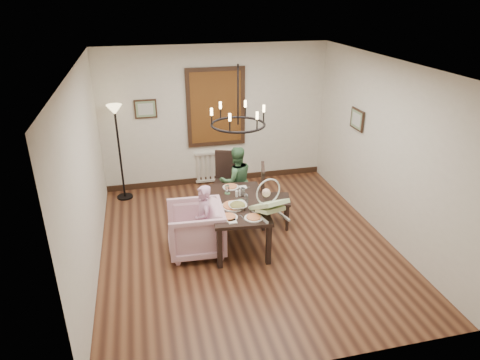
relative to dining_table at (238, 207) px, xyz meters
name	(u,v)px	position (x,y,z in m)	size (l,w,h in m)	color
room_shell	(241,154)	(0.10, 0.26, 0.79)	(4.51, 5.00, 2.81)	brown
dining_table	(238,207)	(0.00, 0.00, 0.00)	(0.98, 1.56, 0.70)	black
chair_far	(227,181)	(0.06, 1.21, -0.09)	(0.46, 0.46, 1.05)	black
chair_right	(275,196)	(0.73, 0.36, -0.06)	(0.48, 0.48, 1.10)	black
armchair	(196,229)	(-0.70, -0.14, -0.23)	(0.83, 0.85, 0.77)	beige
elderly_woman	(204,226)	(-0.58, -0.21, -0.15)	(0.34, 0.22, 0.93)	#CA8FB0
seated_man	(236,186)	(0.19, 0.96, -0.09)	(0.51, 0.39, 1.04)	#416D45
baby_bouncer	(269,203)	(0.34, -0.49, 0.28)	(0.42, 0.59, 0.38)	#C2DD98
salad_bowl	(238,206)	(-0.05, -0.18, 0.13)	(0.34, 0.34, 0.08)	white
pizza_platter	(233,206)	(-0.11, -0.14, 0.10)	(0.35, 0.35, 0.04)	tan
drinking_glass	(246,199)	(0.12, -0.03, 0.15)	(0.07, 0.07, 0.14)	silver
window_blinds	(216,107)	(0.10, 2.35, 0.99)	(1.00, 0.03, 1.40)	brown
radiator	(217,166)	(0.10, 2.37, -0.26)	(0.92, 0.12, 0.62)	silver
picture_back	(146,109)	(-1.25, 2.36, 1.04)	(0.42, 0.03, 0.36)	black
picture_right	(357,119)	(2.31, 0.79, 1.04)	(0.42, 0.03, 0.36)	black
floor_lamp	(120,154)	(-1.80, 2.04, 0.29)	(0.30, 0.30, 1.80)	black
chandelier	(238,124)	(0.00, 0.00, 1.34)	(0.80, 0.80, 0.04)	black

